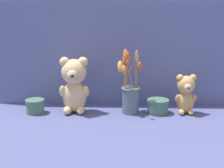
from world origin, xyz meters
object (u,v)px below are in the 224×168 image
(decorative_tin_tall, at_px, (35,106))
(teddy_bear_medium, at_px, (186,93))
(teddy_bear_large, at_px, (74,84))
(decorative_tin_short, at_px, (158,106))
(flower_vase, at_px, (130,92))

(decorative_tin_tall, bearing_deg, teddy_bear_medium, 1.31)
(teddy_bear_medium, bearing_deg, teddy_bear_large, 179.83)
(teddy_bear_medium, height_order, decorative_tin_short, teddy_bear_medium)
(flower_vase, relative_size, decorative_tin_short, 2.96)
(teddy_bear_medium, bearing_deg, decorative_tin_tall, -178.69)
(flower_vase, bearing_deg, decorative_tin_tall, -178.16)
(decorative_tin_tall, bearing_deg, teddy_bear_large, 5.44)
(teddy_bear_large, xyz_separation_m, teddy_bear_medium, (0.56, -0.00, -0.04))
(teddy_bear_medium, distance_m, flower_vase, 0.28)
(teddy_bear_medium, xyz_separation_m, decorative_tin_tall, (-0.75, -0.02, -0.07))
(teddy_bear_large, height_order, flower_vase, flower_vase)
(teddy_bear_medium, relative_size, flower_vase, 0.62)
(decorative_tin_tall, bearing_deg, decorative_tin_short, 1.71)
(flower_vase, xyz_separation_m, decorative_tin_tall, (-0.48, -0.02, -0.07))
(decorative_tin_tall, height_order, decorative_tin_short, same)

